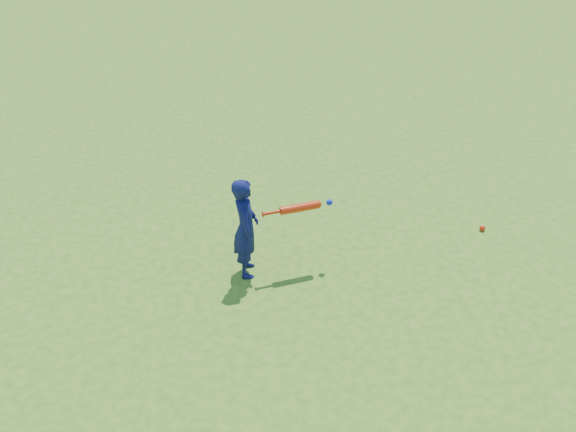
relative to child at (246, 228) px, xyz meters
The scene contains 4 objects.
ground 0.71m from the child, ahead, with size 80.00×80.00×0.00m, color #3F701A.
child is the anchor object (origin of this frame).
ground_ball_red 3.14m from the child, ahead, with size 0.07×0.07×0.07m, color red.
bat_swing 0.67m from the child, ahead, with size 0.83×0.23×0.09m.
Camera 1 is at (-0.70, -6.07, 4.42)m, focal length 40.00 mm.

